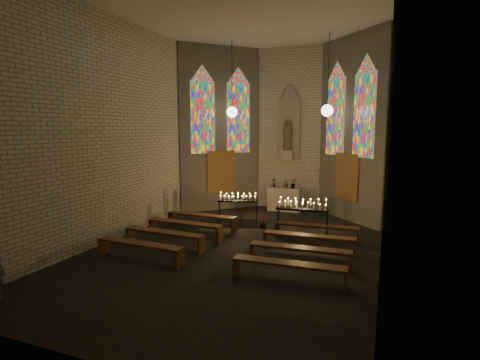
% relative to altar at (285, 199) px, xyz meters
% --- Properties ---
extents(floor, '(12.00, 12.00, 0.00)m').
position_rel_altar_xyz_m(floor, '(0.00, -5.45, -0.50)').
color(floor, black).
rests_on(floor, ground).
extents(room, '(8.22, 12.43, 7.00)m').
position_rel_altar_xyz_m(room, '(-0.00, -2.08, 3.22)').
color(room, beige).
rests_on(room, ground).
extents(altar, '(1.40, 0.60, 1.00)m').
position_rel_altar_xyz_m(altar, '(0.00, 0.00, 0.00)').
color(altar, '#C2B59E').
rests_on(altar, ground).
extents(flower_vase_left, '(0.23, 0.19, 0.39)m').
position_rel_altar_xyz_m(flower_vase_left, '(-0.52, 0.10, 0.69)').
color(flower_vase_left, '#4C723F').
rests_on(flower_vase_left, altar).
extents(flower_vase_center, '(0.40, 0.36, 0.38)m').
position_rel_altar_xyz_m(flower_vase_center, '(0.05, 0.05, 0.69)').
color(flower_vase_center, '#4C723F').
rests_on(flower_vase_center, altar).
extents(flower_vase_right, '(0.26, 0.22, 0.44)m').
position_rel_altar_xyz_m(flower_vase_right, '(0.39, -0.04, 0.72)').
color(flower_vase_right, '#4C723F').
rests_on(flower_vase_right, altar).
extents(aisle_flower_pot, '(0.25, 0.25, 0.40)m').
position_rel_altar_xyz_m(aisle_flower_pot, '(0.04, -3.14, -0.30)').
color(aisle_flower_pot, '#4C723F').
rests_on(aisle_flower_pot, ground).
extents(votive_stand_left, '(1.53, 0.77, 1.09)m').
position_rel_altar_xyz_m(votive_stand_left, '(-1.07, -2.79, 0.44)').
color(votive_stand_left, black).
rests_on(votive_stand_left, ground).
extents(votive_stand_right, '(1.70, 0.56, 1.23)m').
position_rel_altar_xyz_m(votive_stand_right, '(1.58, -3.80, 0.56)').
color(votive_stand_right, black).
rests_on(votive_stand_right, ground).
extents(pew_left_0, '(2.64, 0.49, 0.50)m').
position_rel_altar_xyz_m(pew_left_0, '(-2.05, -3.88, -0.09)').
color(pew_left_0, '#563618').
rests_on(pew_left_0, ground).
extents(pew_right_0, '(2.64, 0.49, 0.50)m').
position_rel_altar_xyz_m(pew_right_0, '(2.05, -3.88, -0.09)').
color(pew_right_0, '#563618').
rests_on(pew_right_0, ground).
extents(pew_left_1, '(2.64, 0.49, 0.50)m').
position_rel_altar_xyz_m(pew_left_1, '(-2.05, -5.08, -0.09)').
color(pew_left_1, '#563618').
rests_on(pew_left_1, ground).
extents(pew_right_1, '(2.64, 0.49, 0.50)m').
position_rel_altar_xyz_m(pew_right_1, '(2.05, -5.08, -0.09)').
color(pew_right_1, '#563618').
rests_on(pew_right_1, ground).
extents(pew_left_2, '(2.64, 0.49, 0.50)m').
position_rel_altar_xyz_m(pew_left_2, '(-2.05, -6.28, -0.09)').
color(pew_left_2, '#563618').
rests_on(pew_left_2, ground).
extents(pew_right_2, '(2.64, 0.49, 0.50)m').
position_rel_altar_xyz_m(pew_right_2, '(2.05, -6.28, -0.09)').
color(pew_right_2, '#563618').
rests_on(pew_right_2, ground).
extents(pew_left_3, '(2.64, 0.49, 0.50)m').
position_rel_altar_xyz_m(pew_left_3, '(-2.05, -7.48, -0.09)').
color(pew_left_3, '#563618').
rests_on(pew_left_3, ground).
extents(pew_right_3, '(2.64, 0.49, 0.50)m').
position_rel_altar_xyz_m(pew_right_3, '(2.05, -7.48, -0.09)').
color(pew_right_3, '#563618').
rests_on(pew_right_3, ground).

